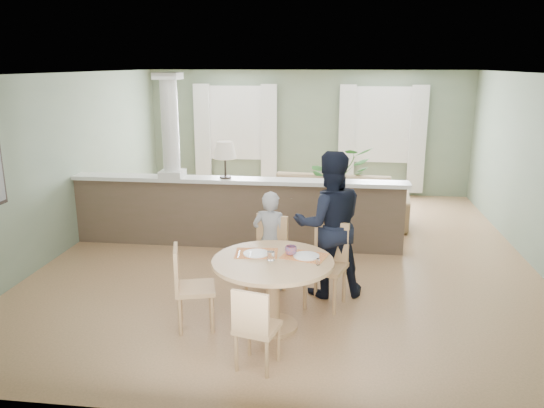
# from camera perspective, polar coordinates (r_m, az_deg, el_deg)

# --- Properties ---
(ground) EXTENTS (8.00, 8.00, 0.00)m
(ground) POSITION_cam_1_polar(r_m,az_deg,el_deg) (8.23, 2.07, -5.26)
(ground) COLOR tan
(ground) RESTS_ON ground
(room_shell) EXTENTS (7.02, 8.02, 2.71)m
(room_shell) POSITION_cam_1_polar(r_m,az_deg,el_deg) (8.41, 2.37, 7.91)
(room_shell) COLOR gray
(room_shell) RESTS_ON ground
(pony_wall) EXTENTS (5.32, 0.38, 2.70)m
(pony_wall) POSITION_cam_1_polar(r_m,az_deg,el_deg) (8.34, -4.53, 0.08)
(pony_wall) COLOR brown
(pony_wall) RESTS_ON ground
(sofa) EXTENTS (2.89, 1.33, 0.82)m
(sofa) POSITION_cam_1_polar(r_m,az_deg,el_deg) (9.72, 6.25, 0.37)
(sofa) COLOR #866849
(sofa) RESTS_ON ground
(houseplant) EXTENTS (1.57, 1.52, 1.33)m
(houseplant) POSITION_cam_1_polar(r_m,az_deg,el_deg) (10.23, 7.07, 2.54)
(houseplant) COLOR #2F6829
(houseplant) RESTS_ON ground
(dining_table) EXTENTS (1.31, 1.31, 0.90)m
(dining_table) POSITION_cam_1_polar(r_m,az_deg,el_deg) (5.78, 0.16, -7.51)
(dining_table) COLOR tan
(dining_table) RESTS_ON ground
(chair_far_boy) EXTENTS (0.56, 0.56, 0.99)m
(chair_far_boy) POSITION_cam_1_polar(r_m,az_deg,el_deg) (6.70, -0.43, -5.09)
(chair_far_boy) COLOR tan
(chair_far_boy) RESTS_ON ground
(chair_far_man) EXTENTS (0.57, 0.57, 1.00)m
(chair_far_man) POSITION_cam_1_polar(r_m,az_deg,el_deg) (6.42, 6.02, -6.01)
(chair_far_man) COLOR tan
(chair_far_man) RESTS_ON ground
(chair_near) EXTENTS (0.46, 0.46, 0.85)m
(chair_near) POSITION_cam_1_polar(r_m,az_deg,el_deg) (5.08, -1.87, -12.90)
(chair_near) COLOR tan
(chair_near) RESTS_ON ground
(chair_side) EXTENTS (0.52, 0.52, 0.94)m
(chair_side) POSITION_cam_1_polar(r_m,az_deg,el_deg) (5.89, -9.02, -8.45)
(chair_side) COLOR tan
(chair_side) RESTS_ON ground
(child_person) EXTENTS (0.52, 0.39, 1.29)m
(child_person) POSITION_cam_1_polar(r_m,az_deg,el_deg) (6.77, -0.17, -3.95)
(child_person) COLOR #95959A
(child_person) RESTS_ON ground
(man_person) EXTENTS (1.01, 0.86, 1.83)m
(man_person) POSITION_cam_1_polar(r_m,az_deg,el_deg) (6.57, 6.18, -2.18)
(man_person) COLOR black
(man_person) RESTS_ON ground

